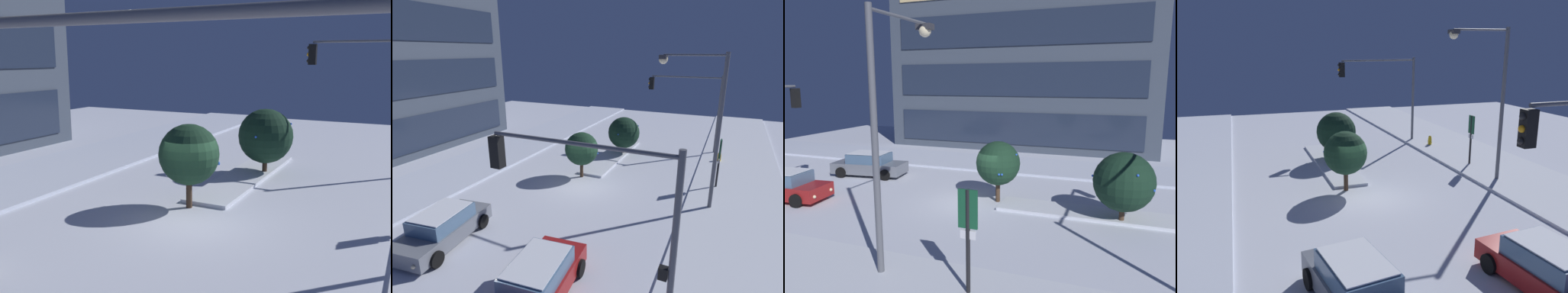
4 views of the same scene
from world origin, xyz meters
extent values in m
plane|color=silver|center=(0.00, 0.00, 0.00)|extent=(52.00, 52.00, 0.00)
cube|color=silver|center=(0.00, 8.74, 0.07)|extent=(52.00, 5.20, 0.14)
cube|color=silver|center=(5.79, 0.31, 0.07)|extent=(9.00, 1.80, 0.14)
cylinder|color=#565960|center=(9.90, -4.22, 6.04)|extent=(0.12, 5.43, 0.12)
cube|color=black|center=(9.90, -1.51, 5.44)|extent=(0.32, 0.36, 1.00)
sphere|color=black|center=(9.90, -1.32, 5.76)|extent=(0.20, 0.20, 0.20)
sphere|color=orange|center=(9.90, -1.32, 5.44)|extent=(0.20, 0.20, 0.20)
sphere|color=black|center=(9.90, -1.32, 5.12)|extent=(0.20, 0.20, 0.20)
cylinder|color=#565960|center=(-9.30, -4.20, 5.65)|extent=(0.12, 5.48, 0.12)
cylinder|color=#473323|center=(6.72, -0.25, 0.37)|extent=(0.22, 0.22, 0.73)
sphere|color=black|center=(6.72, -0.25, 1.79)|extent=(2.48, 2.48, 2.48)
sphere|color=blue|center=(7.17, -1.28, 2.35)|extent=(0.10, 0.10, 0.10)
sphere|color=blue|center=(7.83, -0.83, 1.69)|extent=(0.10, 0.10, 0.10)
sphere|color=blue|center=(7.70, 0.44, 1.43)|extent=(0.10, 0.10, 0.10)
sphere|color=blue|center=(5.48, -0.21, 1.94)|extent=(0.10, 0.10, 0.10)
sphere|color=blue|center=(7.69, -0.11, 1.00)|extent=(0.10, 0.10, 0.10)
cylinder|color=#473323|center=(0.97, 0.69, 0.52)|extent=(0.22, 0.22, 1.03)
sphere|color=#193823|center=(0.97, 0.69, 1.95)|extent=(2.16, 2.16, 2.16)
sphere|color=blue|center=(1.33, -0.29, 1.64)|extent=(0.10, 0.10, 0.10)
sphere|color=blue|center=(1.61, 1.51, 1.62)|extent=(0.10, 0.10, 0.10)
sphere|color=blue|center=(1.93, 0.54, 2.47)|extent=(0.10, 0.10, 0.10)
sphere|color=blue|center=(1.76, 1.33, 2.35)|extent=(0.10, 0.10, 0.10)
sphere|color=blue|center=(1.49, 1.65, 1.97)|extent=(0.10, 0.10, 0.10)
sphere|color=blue|center=(1.46, -0.24, 1.64)|extent=(0.10, 0.10, 0.10)
camera|label=1|loc=(-12.74, -6.42, 5.29)|focal=41.42mm
camera|label=2|loc=(-16.43, -7.84, 8.01)|focal=28.84mm
camera|label=3|loc=(6.27, -16.21, 5.86)|focal=34.08mm
camera|label=4|loc=(-17.70, 5.64, 7.15)|focal=37.27mm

